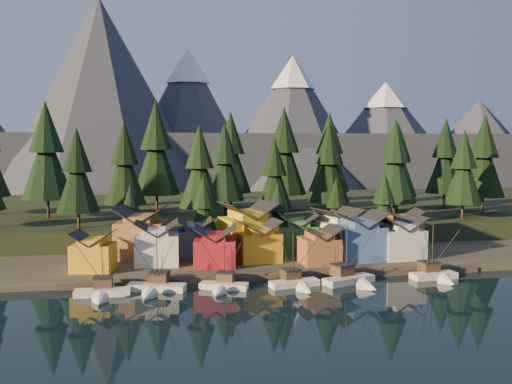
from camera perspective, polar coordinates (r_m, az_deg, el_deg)
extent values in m
plane|color=black|center=(93.55, 4.56, -10.93)|extent=(500.00, 500.00, 0.00)
cube|color=#362F27|center=(131.40, 0.02, -5.96)|extent=(400.00, 50.00, 1.50)
cube|color=black|center=(179.86, -2.87, -2.29)|extent=(420.00, 100.00, 6.00)
cube|color=#493E34|center=(108.93, 2.29, -8.37)|extent=(80.00, 4.00, 1.00)
cube|color=#434756|center=(327.91, -6.34, 3.03)|extent=(560.00, 160.00, 30.00)
cone|color=#434756|center=(268.48, -15.20, 8.89)|extent=(100.00, 100.00, 90.00)
cone|color=#434756|center=(285.69, -6.78, 6.97)|extent=(80.00, 80.00, 72.00)
cone|color=white|center=(288.00, -6.84, 12.42)|extent=(22.40, 22.40, 17.28)
cone|color=#434756|center=(281.48, 3.66, 6.62)|extent=(84.00, 84.00, 68.00)
cone|color=white|center=(283.44, 3.69, 11.85)|extent=(23.52, 23.52, 16.32)
cone|color=#434756|center=(314.19, 12.75, 5.41)|extent=(92.00, 92.00, 58.00)
cone|color=white|center=(315.20, 12.83, 9.42)|extent=(25.76, 25.76, 13.92)
cone|color=#434756|center=(349.00, 21.34, 4.48)|extent=(88.00, 88.00, 50.00)
cube|color=white|center=(100.40, -15.11, -9.79)|extent=(9.20, 2.96, 1.53)
cone|color=white|center=(95.56, -15.39, -10.55)|extent=(2.90, 3.16, 2.86)
cube|color=black|center=(100.55, -15.10, -10.10)|extent=(9.42, 3.01, 0.33)
cube|color=#4E3A29|center=(101.67, -15.04, -8.74)|extent=(3.08, 2.89, 1.72)
cube|color=black|center=(101.45, -15.05, -8.22)|extent=(3.28, 3.09, 0.19)
cylinder|color=black|center=(99.81, -15.15, -6.92)|extent=(0.17, 0.17, 8.58)
cylinder|color=black|center=(103.21, -14.96, -7.78)|extent=(0.13, 0.13, 4.20)
cube|color=silver|center=(101.67, -9.93, -9.50)|extent=(10.46, 5.77, 1.59)
cone|color=silver|center=(96.58, -10.86, -10.28)|extent=(3.85, 4.14, 2.99)
cube|color=black|center=(101.82, -9.93, -9.82)|extent=(10.71, 5.89, 0.35)
cube|color=#423023|center=(103.01, -9.65, -8.42)|extent=(3.92, 3.78, 1.79)
cube|color=black|center=(102.78, -9.66, -7.88)|extent=(4.16, 4.03, 0.20)
cylinder|color=black|center=(101.08, -9.88, -6.54)|extent=(0.18, 0.18, 8.96)
cylinder|color=black|center=(104.65, -9.35, -7.42)|extent=(0.14, 0.14, 4.38)
cube|color=white|center=(101.54, -3.23, -9.47)|extent=(8.85, 5.39, 1.44)
cone|color=white|center=(97.17, -3.83, -10.13)|extent=(3.51, 3.62, 2.70)
cube|color=black|center=(101.67, -3.23, -9.76)|extent=(9.06, 5.50, 0.31)
cube|color=brown|center=(102.67, -3.05, -8.51)|extent=(3.62, 3.51, 1.62)
cube|color=black|center=(102.46, -3.05, -8.02)|extent=(3.85, 3.74, 0.18)
cylinder|color=black|center=(100.96, -3.18, -6.80)|extent=(0.16, 0.16, 8.10)
cylinder|color=black|center=(104.05, -2.85, -7.61)|extent=(0.13, 0.13, 3.96)
cube|color=white|center=(103.42, 3.85, -9.20)|extent=(9.30, 4.56, 1.50)
cone|color=white|center=(99.18, 5.11, -9.82)|extent=(3.37, 3.55, 2.82)
cube|color=black|center=(103.55, 3.85, -9.50)|extent=(9.53, 4.65, 0.33)
cube|color=#413222|center=(104.50, 3.46, -8.23)|extent=(3.51, 3.36, 1.69)
cube|color=black|center=(104.29, 3.47, -7.72)|extent=(3.73, 3.59, 0.19)
cylinder|color=black|center=(102.81, 3.74, -6.47)|extent=(0.17, 0.17, 8.45)
cylinder|color=black|center=(105.84, 3.03, -7.33)|extent=(0.13, 0.13, 4.13)
cube|color=beige|center=(106.53, 9.24, -8.81)|extent=(10.53, 6.66, 1.72)
cone|color=beige|center=(102.56, 11.29, -9.37)|extent=(4.26, 4.37, 3.23)
cube|color=black|center=(106.68, 9.24, -9.14)|extent=(10.78, 6.80, 0.38)
cube|color=#4F3C2A|center=(107.50, 8.61, -7.76)|extent=(4.39, 4.26, 1.94)
cube|color=black|center=(107.27, 8.62, -7.20)|extent=(4.67, 4.54, 0.22)
cylinder|color=black|center=(105.79, 9.07, -5.77)|extent=(0.19, 0.19, 9.70)
cylinder|color=black|center=(108.74, 7.90, -6.79)|extent=(0.15, 0.15, 4.74)
cube|color=white|center=(113.81, 17.33, -8.09)|extent=(9.05, 3.90, 1.61)
cone|color=white|center=(109.94, 18.74, -8.59)|extent=(3.31, 3.29, 3.02)
cube|color=black|center=(113.94, 17.33, -8.39)|extent=(9.27, 3.97, 0.35)
cube|color=#433323|center=(114.78, 16.91, -7.17)|extent=(3.51, 3.33, 1.81)
cube|color=black|center=(114.58, 16.92, -6.68)|extent=(3.73, 3.55, 0.20)
cylinder|color=black|center=(113.20, 17.25, -5.43)|extent=(0.18, 0.18, 9.05)
cylinder|color=black|center=(116.00, 16.43, -6.33)|extent=(0.14, 0.14, 4.42)
cube|color=gold|center=(112.24, -15.95, -6.30)|extent=(8.55, 7.80, 5.13)
cube|color=gold|center=(111.69, -15.98, -4.75)|extent=(5.22, 7.05, 1.05)
cube|color=silver|center=(115.04, -9.88, -5.67)|extent=(8.74, 7.85, 6.08)
cube|color=silver|center=(114.44, -9.90, -3.89)|extent=(4.95, 7.53, 1.18)
cube|color=maroon|center=(112.44, -4.13, -6.05)|extent=(9.00, 8.55, 5.35)
cube|color=maroon|center=(111.87, -4.14, -4.43)|extent=(5.41, 7.89, 1.13)
cube|color=gold|center=(116.55, 0.16, -5.51)|extent=(9.23, 8.39, 5.87)
cube|color=gold|center=(115.97, 0.16, -3.81)|extent=(5.50, 7.74, 1.17)
cube|color=#925833|center=(115.00, 6.33, -5.86)|extent=(7.52, 7.52, 5.19)
cube|color=#925833|center=(114.46, 6.35, -4.33)|extent=(4.25, 7.26, 1.02)
cube|color=#3E6094|center=(119.92, 10.28, -5.02)|extent=(9.80, 8.36, 6.99)
cube|color=#3E6094|center=(119.28, 10.31, -3.06)|extent=(5.52, 8.03, 1.33)
cube|color=silver|center=(123.31, 14.12, -5.04)|extent=(9.39, 8.37, 6.08)
cube|color=silver|center=(122.74, 14.15, -3.36)|extent=(5.41, 7.92, 1.24)
cube|color=#965E35|center=(122.11, -11.38, -4.70)|extent=(11.49, 10.65, 7.66)
cube|color=#965E35|center=(121.45, -11.42, -2.61)|extent=(7.12, 9.54, 1.39)
cube|color=#325677|center=(121.15, -6.15, -5.13)|extent=(7.60, 7.16, 5.94)
cube|color=#325677|center=(120.59, -6.17, -3.50)|extent=(4.30, 6.88, 1.03)
cube|color=gold|center=(123.41, -0.84, -4.44)|extent=(12.40, 11.21, 7.96)
cube|color=gold|center=(122.74, -0.84, -2.26)|extent=(7.70, 9.94, 1.49)
cube|color=#3D703D|center=(126.32, 4.17, -4.69)|extent=(9.43, 8.17, 5.99)
cube|color=#3D703D|center=(125.78, 4.18, -3.08)|extent=(5.63, 7.46, 1.19)
cube|color=silver|center=(127.29, 8.10, -4.44)|extent=(10.55, 9.84, 6.90)
cube|color=silver|center=(126.70, 8.12, -2.63)|extent=(6.65, 8.70, 1.25)
cube|color=#935C34|center=(132.42, 14.33, -4.24)|extent=(9.50, 9.09, 6.65)
cube|color=#935C34|center=(131.86, 14.37, -2.57)|extent=(5.85, 8.24, 1.15)
cylinder|color=#332319|center=(158.06, -20.06, -1.51)|extent=(0.70, 0.70, 5.37)
cone|color=black|center=(157.25, -20.18, 2.71)|extent=(13.12, 13.12, 18.48)
cone|color=black|center=(157.23, -20.28, 6.18)|extent=(8.94, 8.94, 13.41)
cylinder|color=#332319|center=(137.03, -17.31, -2.65)|extent=(0.70, 0.70, 4.06)
cone|color=black|center=(136.19, -17.41, 1.02)|extent=(9.92, 9.92, 13.98)
cone|color=black|center=(135.92, -17.48, 4.06)|extent=(6.77, 6.77, 10.15)
cylinder|color=#332319|center=(148.06, -12.91, -1.93)|extent=(0.70, 0.70, 4.44)
cone|color=black|center=(147.25, -12.99, 1.79)|extent=(10.84, 10.84, 15.28)
cone|color=black|center=(147.05, -13.04, 4.86)|extent=(7.39, 7.39, 11.09)
cylinder|color=#332319|center=(162.77, -9.88, -1.07)|extent=(0.70, 0.70, 5.55)
cone|color=black|center=(161.98, -9.94, 3.16)|extent=(13.55, 13.55, 19.10)
cone|color=black|center=(161.99, -9.99, 6.64)|extent=(9.24, 9.24, 13.86)
cylinder|color=#332319|center=(138.47, -5.62, -2.34)|extent=(0.70, 0.70, 4.23)
cone|color=black|center=(137.62, -5.66, 1.45)|extent=(10.35, 10.35, 14.58)
cone|color=black|center=(137.38, -5.68, 4.59)|extent=(7.06, 7.06, 10.58)
cylinder|color=#332319|center=(154.11, -3.13, -1.55)|extent=(0.70, 0.70, 4.41)
cone|color=black|center=(153.34, -3.15, 1.99)|extent=(10.77, 10.77, 15.18)
cone|color=black|center=(153.14, -3.16, 4.92)|extent=(7.34, 7.34, 11.02)
cylinder|color=#332319|center=(139.20, 1.86, -2.40)|extent=(0.70, 0.70, 3.66)
cone|color=black|center=(138.42, 1.87, 0.86)|extent=(8.94, 8.94, 12.60)
cone|color=black|center=(138.11, 1.87, 3.55)|extent=(6.10, 6.10, 9.14)
cylinder|color=#332319|center=(164.12, 2.80, -1.01)|extent=(0.70, 0.70, 5.27)
cone|color=black|center=(163.34, 2.82, 2.98)|extent=(12.87, 12.87, 18.14)
cone|color=black|center=(163.30, 2.83, 6.26)|extent=(8.78, 8.78, 13.16)
cylinder|color=#332319|center=(150.00, 7.27, -1.76)|extent=(0.70, 0.70, 4.42)
cone|color=black|center=(149.20, 7.31, 1.89)|extent=(10.80, 10.80, 15.22)
cone|color=black|center=(149.00, 7.34, 4.91)|extent=(7.36, 7.36, 11.05)
cylinder|color=#332319|center=(176.06, 7.28, -0.67)|extent=(0.70, 0.70, 5.10)
cone|color=black|center=(175.35, 7.32, 2.93)|extent=(12.47, 12.47, 17.57)
cone|color=black|center=(175.28, 7.35, 5.89)|extent=(8.50, 8.50, 12.75)
cylinder|color=#332319|center=(151.04, 13.65, -1.79)|extent=(0.70, 0.70, 4.55)
cone|color=black|center=(150.24, 13.72, 1.95)|extent=(11.13, 11.13, 15.68)
cone|color=black|center=(150.06, 13.78, 5.04)|extent=(7.59, 7.59, 11.38)
cylinder|color=#332319|center=(168.81, 13.91, -1.11)|extent=(0.70, 0.70, 4.50)
cone|color=black|center=(168.10, 13.98, 2.20)|extent=(11.00, 11.00, 15.50)
cone|color=black|center=(167.93, 14.04, 4.92)|extent=(7.50, 7.50, 11.25)
cylinder|color=#332319|center=(157.52, 19.93, -1.76)|extent=(0.70, 0.70, 4.07)
cone|color=black|center=(156.79, 20.03, 1.44)|extent=(9.95, 9.95, 14.02)
cone|color=black|center=(156.56, 20.10, 4.09)|extent=(6.78, 6.78, 10.18)
cylinder|color=#332319|center=(182.18, 18.30, -0.74)|extent=(0.70, 0.70, 4.75)
cone|color=black|center=(181.50, 18.39, 2.49)|extent=(11.62, 11.62, 16.38)
cone|color=black|center=(181.38, 18.46, 5.16)|extent=(7.92, 7.92, 11.89)
cylinder|color=#332319|center=(171.36, -2.53, -0.78)|extent=(0.70, 0.70, 5.09)
cone|color=black|center=(170.62, -2.54, 2.91)|extent=(12.45, 12.45, 17.55)
cone|color=black|center=(170.55, -2.55, 5.95)|extent=(8.49, 8.49, 12.74)
cylinder|color=#332319|center=(172.19, 21.71, -1.14)|extent=(0.70, 0.70, 4.85)
cone|color=black|center=(171.46, 21.82, 2.36)|extent=(11.86, 11.86, 16.71)
cone|color=black|center=(171.35, 21.91, 5.24)|extent=(8.09, 8.09, 12.13)
cylinder|color=#332319|center=(128.99, -12.36, -5.33)|extent=(0.70, 0.70, 2.69)
cone|color=black|center=(128.09, -12.40, -2.76)|extent=(6.59, 6.59, 9.28)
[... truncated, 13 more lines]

